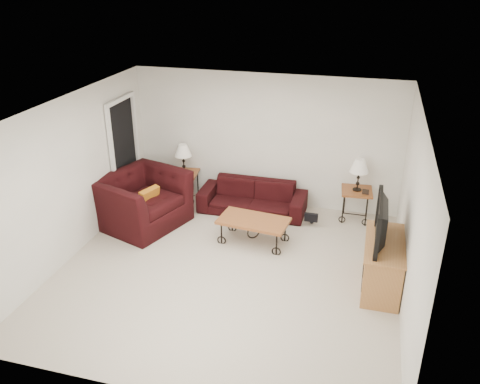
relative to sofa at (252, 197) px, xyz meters
The scene contains 20 objects.
ground 2.04m from the sofa, 86.60° to the right, with size 5.00×5.00×0.00m, color #BBB19F.
wall_back 1.08m from the sofa, 75.96° to the left, with size 5.00×0.02×2.50m, color silver.
wall_front 4.62m from the sofa, 88.48° to the right, with size 5.00×0.02×2.50m, color silver.
wall_left 3.27m from the sofa, 139.68° to the right, with size 0.02×5.00×2.50m, color silver.
wall_right 3.45m from the sofa, 37.63° to the right, with size 0.02×5.00×2.50m, color silver.
ceiling 3.00m from the sofa, 86.60° to the right, with size 5.00×5.00×0.00m, color white.
doorway 2.49m from the sofa, behind, with size 0.08×0.94×2.04m, color black.
sofa is the anchor object (origin of this frame).
side_table_left 1.42m from the sofa, behind, with size 0.52×0.52×0.57m, color brown.
side_table_right 1.88m from the sofa, ahead, with size 0.53×0.53×0.58m, color brown.
lamp_left 1.53m from the sofa, behind, with size 0.32×0.32×0.57m, color black, non-canonical shape.
lamp_right 1.97m from the sofa, ahead, with size 0.33×0.33×0.58m, color black, non-canonical shape.
photo_frame_left 1.59m from the sofa, behind, with size 0.11×0.02×0.09m, color black.
photo_frame_right 2.05m from the sofa, ahead, with size 0.12×0.02×0.10m, color black.
coffee_table 1.14m from the sofa, 75.17° to the right, with size 1.14×0.62×0.43m, color brown.
armchair 2.02m from the sofa, 150.74° to the right, with size 1.42×1.24×0.93m, color black.
throw_pillow 1.92m from the sofa, 147.23° to the right, with size 0.42×0.11×0.42m, color #BB7118.
tv_stand 2.98m from the sofa, 37.84° to the right, with size 0.51×1.21×0.73m, color #A8763E.
television 3.05m from the sofa, 38.08° to the right, with size 1.09×0.14×0.63m, color black.
backpack 1.16m from the sofa, ahead, with size 0.36×0.28×0.47m, color black.
Camera 1 is at (1.85, -6.08, 4.24)m, focal length 37.14 mm.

